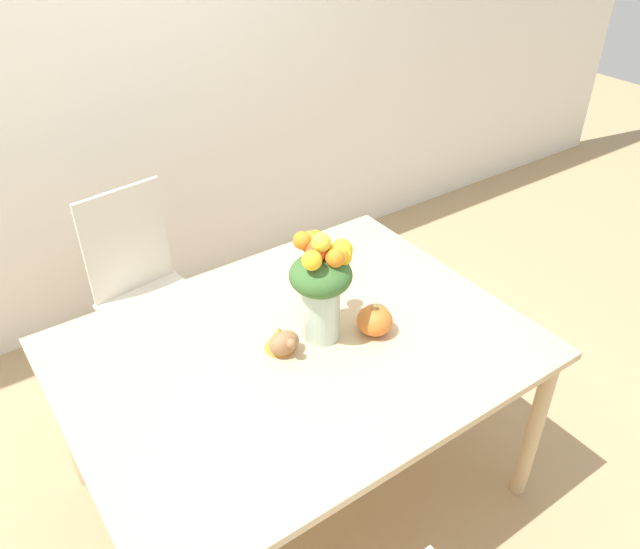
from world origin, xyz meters
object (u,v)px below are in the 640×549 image
pumpkin (375,320)px  dining_chair_near_window (148,293)px  flower_vase (321,283)px  turkey_figurine (282,340)px

pumpkin → dining_chair_near_window: bearing=114.6°
flower_vase → dining_chair_near_window: size_ratio=0.42×
flower_vase → turkey_figurine: flower_vase is taller
flower_vase → pumpkin: bearing=-32.4°
pumpkin → turkey_figurine: 0.34m
dining_chair_near_window → flower_vase: bearing=-78.7°
turkey_figurine → dining_chair_near_window: 0.98m
turkey_figurine → flower_vase: bearing=-1.5°
flower_vase → pumpkin: size_ratio=3.26×
pumpkin → dining_chair_near_window: dining_chair_near_window is taller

